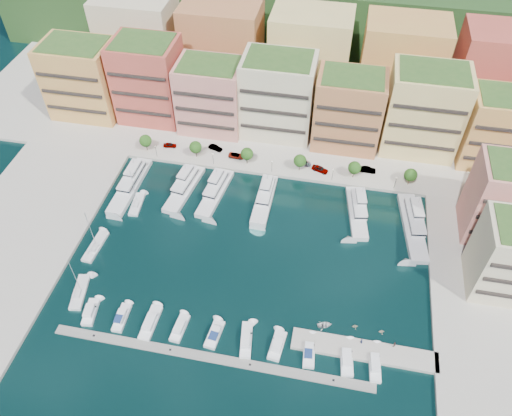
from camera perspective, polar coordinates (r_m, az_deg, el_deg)
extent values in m
plane|color=black|center=(129.51, -0.60, -5.29)|extent=(400.00, 400.00, 0.00)
cube|color=#9E998E|center=(174.23, 3.58, 10.61)|extent=(220.00, 64.00, 2.00)
cube|color=#9E998E|center=(131.62, 26.68, -11.54)|extent=(34.00, 76.00, 2.00)
cube|color=#9E998E|center=(146.71, -25.80, -3.48)|extent=(34.00, 76.00, 2.00)
cube|color=#173616|center=(214.84, 5.61, 17.93)|extent=(240.00, 40.00, 58.00)
cube|color=gray|center=(114.33, -5.31, -16.68)|extent=(72.00, 2.20, 0.35)
cube|color=#9E998E|center=(116.98, 12.20, -15.76)|extent=(32.00, 5.00, 2.00)
cube|color=gold|center=(176.77, -19.17, 13.68)|extent=(22.00, 16.00, 24.00)
cube|color=black|center=(170.86, -20.32, 12.14)|extent=(20.24, 0.50, 0.90)
cube|color=#2D5321|center=(170.89, -20.20, 17.14)|extent=(19.36, 14.08, 0.80)
cube|color=#B8483D|center=(168.60, -12.15, 14.01)|extent=(20.00, 16.00, 26.00)
cube|color=black|center=(162.29, -13.14, 12.44)|extent=(18.40, 0.50, 0.90)
cube|color=#2D5321|center=(162.04, -12.91, 18.00)|extent=(17.60, 14.08, 0.80)
cube|color=tan|center=(161.69, -5.17, 12.53)|extent=(20.00, 15.00, 22.00)
cube|color=black|center=(155.60, -5.91, 10.95)|extent=(18.40, 0.50, 0.90)
cube|color=#2D5321|center=(155.66, -5.45, 16.01)|extent=(17.60, 13.20, 0.80)
cube|color=beige|center=(158.61, 2.51, 12.59)|extent=(22.00, 16.00, 25.00)
cube|color=black|center=(151.89, 1.99, 10.90)|extent=(20.24, 0.50, 0.90)
cube|color=#2D5321|center=(151.83, 2.67, 16.64)|extent=(19.36, 14.08, 0.80)
cube|color=#B56A43|center=(156.42, 10.49, 10.82)|extent=(20.00, 15.00, 23.00)
cube|color=black|center=(150.12, 10.29, 9.15)|extent=(18.40, 0.50, 0.90)
cube|color=#2D5321|center=(149.97, 11.11, 14.51)|extent=(17.60, 13.20, 0.80)
cube|color=#E8CD7A|center=(159.19, 18.60, 10.40)|extent=(22.00, 16.00, 26.00)
cube|color=black|center=(152.49, 18.70, 8.63)|extent=(20.24, 0.50, 0.90)
cube|color=#2D5321|center=(152.23, 19.80, 14.45)|extent=(19.36, 14.08, 0.80)
cube|color=gold|center=(163.60, 26.05, 8.03)|extent=(20.00, 15.00, 22.00)
cube|color=black|center=(157.58, 26.39, 6.32)|extent=(18.40, 0.50, 0.90)
cube|color=tan|center=(140.59, 26.78, 0.74)|extent=(18.00, 14.00, 22.00)
cube|color=black|center=(135.61, 27.19, -1.40)|extent=(16.56, 0.50, 0.90)
cube|color=beige|center=(189.12, -13.18, 18.29)|extent=(26.00, 18.00, 30.00)
cube|color=#B56A43|center=(179.87, -3.86, 17.86)|extent=(26.00, 18.00, 30.00)
cube|color=#E8CD7A|center=(175.32, 6.13, 16.89)|extent=(26.00, 18.00, 30.00)
cube|color=gold|center=(175.84, 16.22, 15.41)|extent=(26.00, 18.00, 30.00)
cube|color=#B8483D|center=(181.40, 25.81, 13.55)|extent=(26.00, 18.00, 30.00)
cylinder|color=#473323|center=(160.03, -12.39, 6.89)|extent=(0.24, 0.24, 3.00)
sphere|color=#164112|center=(158.65, -12.52, 7.51)|extent=(3.80, 3.80, 3.80)
cylinder|color=#473323|center=(155.07, -6.86, 6.27)|extent=(0.24, 0.24, 3.00)
sphere|color=#164112|center=(153.64, -6.93, 6.91)|extent=(3.80, 3.80, 3.80)
cylinder|color=#473323|center=(151.63, -1.03, 5.56)|extent=(0.24, 0.24, 3.00)
sphere|color=#164112|center=(150.17, -1.04, 6.21)|extent=(3.80, 3.80, 3.80)
cylinder|color=#473323|center=(149.83, 4.99, 4.76)|extent=(0.24, 0.24, 3.00)
sphere|color=#164112|center=(148.35, 5.05, 5.41)|extent=(3.80, 3.80, 3.80)
cylinder|color=#473323|center=(149.73, 11.07, 3.90)|extent=(0.24, 0.24, 3.00)
sphere|color=#164112|center=(148.25, 11.19, 4.54)|extent=(3.80, 3.80, 3.80)
cylinder|color=#473323|center=(151.33, 17.08, 3.01)|extent=(0.24, 0.24, 3.00)
sphere|color=#164112|center=(149.87, 17.26, 3.63)|extent=(3.80, 3.80, 3.80)
cylinder|color=black|center=(156.72, -11.34, 6.35)|extent=(0.10, 0.10, 4.00)
sphere|color=#FFF2CC|center=(155.44, -11.44, 6.93)|extent=(0.30, 0.30, 0.30)
cylinder|color=black|center=(151.60, -4.93, 5.61)|extent=(0.10, 0.10, 4.00)
sphere|color=#FFF2CC|center=(150.27, -4.98, 6.20)|extent=(0.30, 0.30, 0.30)
cylinder|color=black|center=(148.48, 1.82, 4.74)|extent=(0.10, 0.10, 4.00)
sphere|color=#FFF2CC|center=(147.13, 1.84, 5.34)|extent=(0.30, 0.30, 0.30)
cylinder|color=black|center=(147.52, 8.74, 3.79)|extent=(0.10, 0.10, 4.00)
sphere|color=#FFF2CC|center=(146.16, 8.82, 4.38)|extent=(0.30, 0.30, 0.30)
cylinder|color=black|center=(148.74, 15.62, 2.78)|extent=(0.10, 0.10, 4.00)
sphere|color=#FFF2CC|center=(147.39, 15.78, 3.36)|extent=(0.30, 0.30, 0.30)
cube|color=silver|center=(150.40, -14.18, 2.34)|extent=(5.47, 23.56, 2.30)
cube|color=silver|center=(150.55, -14.00, 3.51)|extent=(4.30, 13.00, 1.80)
cube|color=black|center=(150.55, -14.00, 3.51)|extent=(4.37, 13.06, 0.55)
cube|color=silver|center=(150.73, -13.85, 4.43)|extent=(3.08, 7.11, 1.40)
cylinder|color=#B2B2B7|center=(150.65, -13.77, 5.23)|extent=(0.14, 0.14, 1.80)
cube|color=silver|center=(146.33, -8.18, 2.01)|extent=(7.43, 20.37, 2.30)
cube|color=silver|center=(146.27, -8.03, 3.12)|extent=(5.32, 11.38, 1.80)
cube|color=black|center=(146.27, -8.03, 3.12)|extent=(5.39, 11.45, 0.55)
cube|color=silver|center=(146.28, -7.92, 4.00)|extent=(3.60, 6.31, 1.40)
cylinder|color=#B2B2B7|center=(146.06, -7.85, 4.77)|extent=(0.14, 0.14, 1.80)
cube|color=black|center=(146.64, -8.16, 1.89)|extent=(7.49, 20.42, 0.35)
cube|color=silver|center=(144.10, -4.69, 1.55)|extent=(6.93, 20.18, 2.30)
cube|color=silver|center=(144.03, -4.55, 2.67)|extent=(4.99, 11.25, 1.80)
cube|color=black|center=(144.03, -4.55, 2.67)|extent=(5.06, 11.32, 0.55)
cube|color=silver|center=(144.04, -4.43, 3.56)|extent=(3.39, 6.22, 1.40)
cylinder|color=#B2B2B7|center=(143.81, -4.35, 4.34)|extent=(0.14, 0.14, 1.80)
cube|color=silver|center=(141.82, 0.95, 0.82)|extent=(4.63, 19.38, 2.30)
cube|color=silver|center=(141.72, 1.11, 1.95)|extent=(3.75, 10.67, 1.80)
cube|color=black|center=(141.72, 1.11, 1.95)|extent=(3.81, 10.73, 0.55)
cube|color=silver|center=(141.71, 1.23, 2.84)|extent=(2.73, 5.83, 1.40)
cylinder|color=#B2B2B7|center=(141.45, 1.32, 3.63)|extent=(0.14, 0.14, 1.80)
cube|color=silver|center=(141.08, 11.40, -0.67)|extent=(7.32, 19.83, 2.30)
cube|color=silver|center=(140.98, 11.57, 0.46)|extent=(5.15, 11.09, 1.80)
cube|color=black|center=(140.98, 11.57, 0.46)|extent=(5.22, 11.16, 0.55)
cube|color=silver|center=(140.97, 11.70, 1.36)|extent=(3.45, 6.15, 1.40)
cylinder|color=#B2B2B7|center=(140.71, 11.82, 2.15)|extent=(0.14, 0.14, 1.80)
cube|color=silver|center=(141.24, 17.41, -2.21)|extent=(8.02, 24.52, 2.30)
cube|color=silver|center=(141.44, 17.57, -0.94)|extent=(5.66, 13.66, 1.80)
cube|color=black|center=(141.44, 17.57, -0.94)|extent=(5.73, 13.73, 0.55)
cube|color=silver|center=(141.67, 17.70, 0.06)|extent=(3.79, 7.55, 1.40)
cylinder|color=#B2B2B7|center=(141.60, 17.83, 0.93)|extent=(0.14, 0.14, 1.80)
cube|color=white|center=(125.29, -18.34, -11.28)|extent=(3.51, 7.39, 1.40)
cube|color=white|center=(124.09, -18.55, -11.08)|extent=(2.44, 3.65, 1.10)
cube|color=black|center=(124.91, -18.25, -10.62)|extent=(1.83, 0.35, 0.55)
cube|color=white|center=(122.42, -15.07, -12.06)|extent=(2.58, 7.46, 1.40)
cube|color=white|center=(121.18, -15.25, -11.88)|extent=(1.95, 3.60, 1.10)
cube|color=black|center=(122.05, -14.97, -11.37)|extent=(1.72, 0.15, 0.55)
cube|color=navy|center=(120.26, -15.48, -12.10)|extent=(1.73, 2.26, 0.12)
cube|color=white|center=(120.17, -11.94, -12.77)|extent=(2.95, 9.13, 1.40)
cube|color=white|center=(118.87, -12.11, -12.63)|extent=(2.23, 4.41, 1.10)
cube|color=black|center=(119.91, -11.80, -11.97)|extent=(1.94, 0.16, 0.55)
cube|color=white|center=(118.30, -8.68, -13.47)|extent=(3.02, 7.27, 1.40)
cube|color=white|center=(117.02, -8.81, -13.29)|extent=(2.18, 3.55, 1.10)
cube|color=black|center=(117.89, -8.58, -12.78)|extent=(1.76, 0.24, 0.55)
cube|color=white|center=(116.60, -4.75, -14.25)|extent=(3.40, 7.34, 1.40)
cube|color=white|center=(115.31, -4.84, -14.08)|extent=(2.42, 3.61, 1.10)
cube|color=black|center=(116.19, -4.65, -13.55)|extent=(1.91, 0.30, 0.55)
cube|color=navy|center=(114.36, -4.97, -14.32)|extent=(2.07, 2.32, 0.12)
cube|color=white|center=(115.56, -1.11, -14.91)|extent=(3.64, 9.18, 1.40)
cube|color=white|center=(114.21, -1.17, -14.79)|extent=(2.47, 4.51, 1.10)
cube|color=black|center=(115.28, -0.98, -14.08)|extent=(1.75, 0.34, 0.55)
cube|color=white|center=(114.99, 2.43, -15.49)|extent=(3.44, 7.44, 1.40)
cube|color=white|center=(113.67, 2.42, -15.34)|extent=(2.46, 3.66, 1.10)
cube|color=black|center=(114.58, 2.54, -14.78)|extent=(1.96, 0.30, 0.55)
cube|color=white|center=(114.84, 6.07, -16.03)|extent=(3.08, 7.99, 1.40)
cube|color=white|center=(113.51, 6.10, -15.90)|extent=(2.22, 3.89, 1.10)
cube|color=black|center=(114.48, 6.19, -15.27)|extent=(1.79, 0.24, 0.55)
cube|color=navy|center=(112.50, 6.06, -16.21)|extent=(1.91, 2.48, 0.12)
cube|color=white|center=(115.22, 10.28, -16.57)|extent=(3.54, 8.69, 1.40)
cube|color=white|center=(113.88, 10.36, -16.46)|extent=(2.47, 4.26, 1.10)
cube|color=black|center=(114.90, 10.40, -15.78)|extent=(1.87, 0.31, 0.55)
cube|color=white|center=(115.87, 13.37, -16.91)|extent=(3.08, 8.95, 1.40)
cube|color=white|center=(114.53, 13.48, -16.81)|extent=(2.19, 4.35, 1.10)
cube|color=black|center=(115.58, 13.48, -16.10)|extent=(1.71, 0.24, 0.55)
cube|color=silver|center=(144.90, -13.44, 0.36)|extent=(3.49, 8.90, 1.20)
cube|color=silver|center=(143.73, -13.62, 0.36)|extent=(1.81, 2.31, 0.60)
cylinder|color=#B2B2B7|center=(140.63, -13.83, 2.35)|extent=(0.14, 0.14, 12.00)
cylinder|color=#B2B2B7|center=(142.97, -13.73, 0.43)|extent=(0.46, 3.90, 0.10)
cube|color=silver|center=(137.30, -17.85, -4.26)|extent=(3.42, 10.55, 1.20)
cube|color=silver|center=(136.09, -18.11, -4.35)|extent=(1.83, 2.70, 0.60)
cylinder|color=#B2B2B7|center=(132.79, -18.40, -2.28)|extent=(0.14, 0.14, 12.00)
cylinder|color=#B2B2B7|center=(135.30, -18.26, -4.33)|extent=(0.38, 4.68, 0.10)
cube|color=silver|center=(129.49, -19.47, -9.09)|extent=(4.61, 10.34, 1.20)
cube|color=silver|center=(128.33, -19.75, -9.21)|extent=(2.12, 2.77, 0.60)
cylinder|color=#B2B2B7|center=(124.63, -20.11, -7.17)|extent=(0.14, 0.14, 12.00)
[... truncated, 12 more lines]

